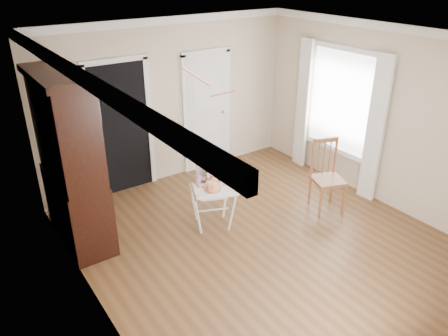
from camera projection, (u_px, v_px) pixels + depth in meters
floor at (263, 241)px, 5.97m from camera, size 5.00×5.00×0.00m
ceiling at (272, 39)px, 4.80m from camera, size 5.00×5.00×0.00m
wall_back at (170, 102)px, 7.24m from camera, size 4.50×0.00×4.50m
wall_left at (88, 204)px, 4.23m from camera, size 0.00×5.00×5.00m
wall_right at (383, 117)px, 6.53m from camera, size 0.00×5.00×5.00m
crown_molding at (272, 44)px, 4.82m from camera, size 4.50×5.00×0.12m
doorway at (121, 126)px, 6.87m from camera, size 1.06×0.05×2.22m
closet_door at (207, 113)px, 7.72m from camera, size 0.96×0.09×2.13m
window_right at (338, 108)px, 7.12m from camera, size 0.13×1.84×2.30m
high_chair at (212, 186)px, 6.07m from camera, size 0.80×0.88×1.02m
baby at (212, 177)px, 6.04m from camera, size 0.26×0.27×0.42m
cake at (213, 186)px, 5.79m from camera, size 0.24×0.24×0.11m
sippy_cup at (199, 180)px, 5.89m from camera, size 0.08×0.08×0.19m
china_cabinet at (71, 162)px, 5.54m from camera, size 0.61×1.37×2.32m
dining_chair at (327, 177)px, 6.60m from camera, size 0.56×0.56×1.08m
streamer at (196, 76)px, 5.05m from camera, size 0.12×0.49×0.15m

